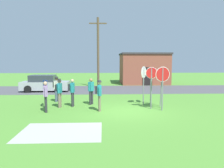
{
  "coord_description": "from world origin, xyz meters",
  "views": [
    {
      "loc": [
        -1.17,
        -11.59,
        2.76
      ],
      "look_at": [
        -0.56,
        2.21,
        1.3
      ],
      "focal_mm": 34.27,
      "sensor_mm": 36.0,
      "label": 1
    }
  ],
  "objects_px": {
    "person_on_left": "(46,95)",
    "info_panel_leftmost": "(45,89)",
    "stop_sign_center_cluster": "(162,80)",
    "person_near_signs": "(99,93)",
    "parked_car_on_street": "(45,84)",
    "stop_sign_rear_right": "(144,79)",
    "person_in_dark_shirt": "(72,91)",
    "stop_sign_rear_left": "(151,81)",
    "stop_sign_low_front": "(163,80)",
    "person_in_blue": "(59,91)",
    "utility_pole": "(98,51)",
    "stop_sign_leaning_left": "(151,79)",
    "person_in_teal": "(57,87)",
    "info_panel_middle": "(45,89)",
    "person_with_sunhat": "(91,90)",
    "stop_sign_far_back": "(163,80)"
  },
  "relations": [
    {
      "from": "person_with_sunhat",
      "to": "person_in_blue",
      "type": "bearing_deg",
      "value": -156.85
    },
    {
      "from": "stop_sign_rear_right",
      "to": "person_in_teal",
      "type": "height_order",
      "value": "stop_sign_rear_right"
    },
    {
      "from": "parked_car_on_street",
      "to": "stop_sign_rear_right",
      "type": "xyz_separation_m",
      "value": [
        7.96,
        -6.62,
        0.99
      ]
    },
    {
      "from": "stop_sign_far_back",
      "to": "person_in_dark_shirt",
      "type": "xyz_separation_m",
      "value": [
        -5.22,
        1.31,
        -0.73
      ]
    },
    {
      "from": "person_near_signs",
      "to": "stop_sign_leaning_left",
      "type": "bearing_deg",
      "value": 27.29
    },
    {
      "from": "info_panel_middle",
      "to": "stop_sign_center_cluster",
      "type": "bearing_deg",
      "value": -0.72
    },
    {
      "from": "utility_pole",
      "to": "stop_sign_rear_right",
      "type": "xyz_separation_m",
      "value": [
        3.04,
        -8.87,
        -2.1
      ]
    },
    {
      "from": "parked_car_on_street",
      "to": "person_in_dark_shirt",
      "type": "relative_size",
      "value": 2.55
    },
    {
      "from": "person_in_teal",
      "to": "info_panel_middle",
      "type": "bearing_deg",
      "value": -100.87
    },
    {
      "from": "stop_sign_rear_left",
      "to": "info_panel_middle",
      "type": "distance_m",
      "value": 6.37
    },
    {
      "from": "stop_sign_low_front",
      "to": "stop_sign_leaning_left",
      "type": "distance_m",
      "value": 1.24
    },
    {
      "from": "utility_pole",
      "to": "stop_sign_rear_left",
      "type": "relative_size",
      "value": 2.96
    },
    {
      "from": "parked_car_on_street",
      "to": "person_near_signs",
      "type": "distance_m",
      "value": 9.74
    },
    {
      "from": "stop_sign_rear_left",
      "to": "person_near_signs",
      "type": "height_order",
      "value": "stop_sign_rear_left"
    },
    {
      "from": "parked_car_on_street",
      "to": "stop_sign_rear_left",
      "type": "bearing_deg",
      "value": -43.8
    },
    {
      "from": "stop_sign_low_front",
      "to": "person_in_dark_shirt",
      "type": "relative_size",
      "value": 1.46
    },
    {
      "from": "stop_sign_far_back",
      "to": "person_near_signs",
      "type": "bearing_deg",
      "value": 179.97
    },
    {
      "from": "person_on_left",
      "to": "info_panel_leftmost",
      "type": "xyz_separation_m",
      "value": [
        -0.2,
        0.72,
        0.23
      ]
    },
    {
      "from": "stop_sign_low_front",
      "to": "stop_sign_far_back",
      "type": "height_order",
      "value": "stop_sign_far_back"
    },
    {
      "from": "parked_car_on_street",
      "to": "stop_sign_center_cluster",
      "type": "bearing_deg",
      "value": -38.56
    },
    {
      "from": "person_in_teal",
      "to": "info_panel_leftmost",
      "type": "bearing_deg",
      "value": -93.45
    },
    {
      "from": "stop_sign_rear_right",
      "to": "person_in_teal",
      "type": "relative_size",
      "value": 1.42
    },
    {
      "from": "parked_car_on_street",
      "to": "person_in_dark_shirt",
      "type": "height_order",
      "value": "person_in_dark_shirt"
    },
    {
      "from": "info_panel_leftmost",
      "to": "stop_sign_center_cluster",
      "type": "bearing_deg",
      "value": 4.3
    },
    {
      "from": "stop_sign_far_back",
      "to": "person_on_left",
      "type": "relative_size",
      "value": 1.46
    },
    {
      "from": "person_in_blue",
      "to": "info_panel_middle",
      "type": "bearing_deg",
      "value": 172.21
    },
    {
      "from": "stop_sign_center_cluster",
      "to": "person_near_signs",
      "type": "xyz_separation_m",
      "value": [
        -3.8,
        -1.09,
        -0.65
      ]
    },
    {
      "from": "person_in_blue",
      "to": "info_panel_middle",
      "type": "height_order",
      "value": "person_in_blue"
    },
    {
      "from": "person_on_left",
      "to": "info_panel_leftmost",
      "type": "relative_size",
      "value": 0.99
    },
    {
      "from": "stop_sign_rear_right",
      "to": "stop_sign_low_front",
      "type": "bearing_deg",
      "value": -49.79
    },
    {
      "from": "stop_sign_low_front",
      "to": "parked_car_on_street",
      "type": "bearing_deg",
      "value": 139.04
    },
    {
      "from": "stop_sign_rear_left",
      "to": "person_in_teal",
      "type": "bearing_deg",
      "value": 157.09
    },
    {
      "from": "stop_sign_center_cluster",
      "to": "utility_pole",
      "type": "bearing_deg",
      "value": 113.31
    },
    {
      "from": "utility_pole",
      "to": "stop_sign_far_back",
      "type": "height_order",
      "value": "utility_pole"
    },
    {
      "from": "stop_sign_rear_left",
      "to": "person_in_blue",
      "type": "xyz_separation_m",
      "value": [
        -5.42,
        0.66,
        -0.63
      ]
    },
    {
      "from": "parked_car_on_street",
      "to": "info_panel_leftmost",
      "type": "relative_size",
      "value": 2.52
    },
    {
      "from": "person_in_teal",
      "to": "person_in_dark_shirt",
      "type": "relative_size",
      "value": 1.03
    },
    {
      "from": "stop_sign_center_cluster",
      "to": "person_in_dark_shirt",
      "type": "bearing_deg",
      "value": 177.69
    },
    {
      "from": "stop_sign_center_cluster",
      "to": "person_in_blue",
      "type": "relative_size",
      "value": 1.39
    },
    {
      "from": "stop_sign_low_front",
      "to": "stop_sign_rear_right",
      "type": "xyz_separation_m",
      "value": [
        -0.92,
        1.09,
        -0.02
      ]
    },
    {
      "from": "parked_car_on_street",
      "to": "info_panel_middle",
      "type": "height_order",
      "value": "info_panel_middle"
    },
    {
      "from": "parked_car_on_street",
      "to": "stop_sign_leaning_left",
      "type": "relative_size",
      "value": 1.81
    },
    {
      "from": "person_with_sunhat",
      "to": "info_panel_middle",
      "type": "distance_m",
      "value": 2.84
    },
    {
      "from": "stop_sign_rear_right",
      "to": "person_in_blue",
      "type": "distance_m",
      "value": 5.27
    },
    {
      "from": "person_in_dark_shirt",
      "to": "person_near_signs",
      "type": "height_order",
      "value": "person_near_signs"
    },
    {
      "from": "stop_sign_center_cluster",
      "to": "person_on_left",
      "type": "xyz_separation_m",
      "value": [
        -6.7,
        -1.24,
        -0.71
      ]
    },
    {
      "from": "stop_sign_rear_left",
      "to": "stop_sign_rear_right",
      "type": "xyz_separation_m",
      "value": [
        -0.22,
        1.22,
        0.04
      ]
    },
    {
      "from": "stop_sign_center_cluster",
      "to": "stop_sign_leaning_left",
      "type": "distance_m",
      "value": 0.8
    },
    {
      "from": "stop_sign_low_front",
      "to": "person_with_sunhat",
      "type": "bearing_deg",
      "value": 162.68
    },
    {
      "from": "person_in_teal",
      "to": "person_in_blue",
      "type": "relative_size",
      "value": 1.0
    }
  ]
}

